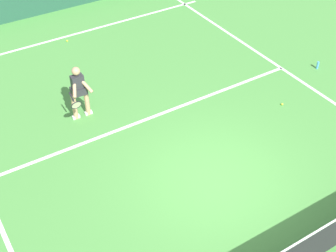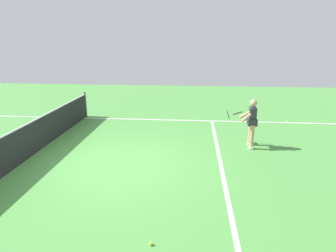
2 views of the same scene
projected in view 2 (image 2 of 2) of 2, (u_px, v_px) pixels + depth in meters
name	position (u px, v px, depth m)	size (l,w,h in m)	color
ground_plane	(118.00, 163.00, 8.29)	(28.19, 28.19, 0.00)	#4C9342
service_line_marking	(221.00, 167.00, 8.05)	(9.27, 0.10, 0.01)	white
sideline_right_marking	(145.00, 119.00, 12.71)	(0.10, 19.68, 0.01)	white
court_net	(24.00, 143.00, 8.36)	(9.95, 0.08, 1.10)	#4C4C51
tennis_player	(251.00, 121.00, 9.29)	(0.78, 0.92, 1.55)	tan
tennis_ball_near	(151.00, 244.00, 4.99)	(0.07, 0.07, 0.07)	#D1E533
tennis_ball_far	(288.00, 121.00, 12.29)	(0.07, 0.07, 0.07)	#D1E533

